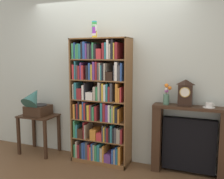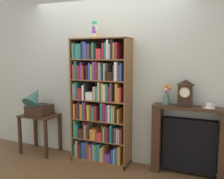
# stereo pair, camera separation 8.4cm
# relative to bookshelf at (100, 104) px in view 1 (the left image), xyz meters

# --- Properties ---
(ground_plane) EXTENTS (7.79, 6.40, 0.02)m
(ground_plane) POSITION_rel_bookshelf_xyz_m (0.01, -0.07, -0.92)
(ground_plane) COLOR brown
(wall_back) EXTENTS (4.79, 0.08, 2.70)m
(wall_back) POSITION_rel_bookshelf_xyz_m (0.10, 0.22, 0.44)
(wall_back) COLOR beige
(wall_back) RESTS_ON ground
(bookshelf) EXTENTS (0.89, 0.34, 1.90)m
(bookshelf) POSITION_rel_bookshelf_xyz_m (0.00, 0.00, 0.00)
(bookshelf) COLOR brown
(bookshelf) RESTS_ON ground
(cup_stack) EXTENTS (0.08, 0.08, 0.24)m
(cup_stack) POSITION_rel_bookshelf_xyz_m (-0.07, -0.02, 1.11)
(cup_stack) COLOR yellow
(cup_stack) RESTS_ON bookshelf
(side_table_left) EXTENTS (0.60, 0.45, 0.65)m
(side_table_left) POSITION_rel_bookshelf_xyz_m (-1.12, -0.04, -0.42)
(side_table_left) COLOR #382316
(side_table_left) RESTS_ON ground
(gramophone) EXTENTS (0.35, 0.49, 0.53)m
(gramophone) POSITION_rel_bookshelf_xyz_m (-1.12, -0.10, -0.05)
(gramophone) COLOR #382316
(gramophone) RESTS_ON side_table_left
(fireplace_mantel) EXTENTS (1.00, 0.23, 0.97)m
(fireplace_mantel) POSITION_rel_bookshelf_xyz_m (1.31, 0.08, -0.43)
(fireplace_mantel) COLOR #382316
(fireplace_mantel) RESTS_ON ground
(mantel_clock) EXTENTS (0.18, 0.14, 0.36)m
(mantel_clock) POSITION_rel_bookshelf_xyz_m (1.24, 0.06, 0.24)
(mantel_clock) COLOR black
(mantel_clock) RESTS_ON fireplace_mantel
(flower_vase) EXTENTS (0.11, 0.10, 0.29)m
(flower_vase) POSITION_rel_bookshelf_xyz_m (0.99, 0.07, 0.19)
(flower_vase) COLOR #4C7A60
(flower_vase) RESTS_ON fireplace_mantel
(teacup_with_saucer) EXTENTS (0.16, 0.16, 0.07)m
(teacup_with_saucer) POSITION_rel_bookshelf_xyz_m (1.54, 0.07, 0.09)
(teacup_with_saucer) COLOR white
(teacup_with_saucer) RESTS_ON fireplace_mantel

